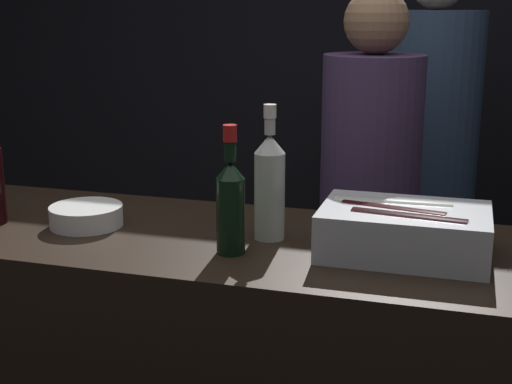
# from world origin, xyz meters

# --- Properties ---
(wall_back_chalkboard) EXTENTS (6.40, 0.06, 2.80)m
(wall_back_chalkboard) POSITION_xyz_m (0.00, 2.38, 1.40)
(wall_back_chalkboard) COLOR black
(wall_back_chalkboard) RESTS_ON ground_plane
(ice_bin_with_bottles) EXTENTS (0.40, 0.28, 0.12)m
(ice_bin_with_bottles) POSITION_xyz_m (0.39, 0.31, 1.09)
(ice_bin_with_bottles) COLOR #B7BABF
(ice_bin_with_bottles) RESTS_ON bar_counter
(bowl_white) EXTENTS (0.20, 0.20, 0.06)m
(bowl_white) POSITION_xyz_m (-0.48, 0.30, 1.06)
(bowl_white) COLOR white
(bowl_white) RESTS_ON bar_counter
(white_wine_bottle) EXTENTS (0.08, 0.08, 0.35)m
(white_wine_bottle) POSITION_xyz_m (0.04, 0.34, 1.17)
(white_wine_bottle) COLOR #B2B7AD
(white_wine_bottle) RESTS_ON bar_counter
(red_wine_bottle_burgundy) EXTENTS (0.07, 0.07, 0.32)m
(red_wine_bottle_burgundy) POSITION_xyz_m (-0.02, 0.20, 1.16)
(red_wine_bottle_burgundy) COLOR black
(red_wine_bottle_burgundy) RESTS_ON bar_counter
(person_in_hoodie) EXTENTS (0.33, 0.33, 1.68)m
(person_in_hoodie) POSITION_xyz_m (0.22, 0.97, 0.94)
(person_in_hoodie) COLOR black
(person_in_hoodie) RESTS_ON ground_plane
(person_blond_tee) EXTENTS (0.40, 0.40, 1.81)m
(person_blond_tee) POSITION_xyz_m (0.37, 1.56, 1.01)
(person_blond_tee) COLOR black
(person_blond_tee) RESTS_ON ground_plane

